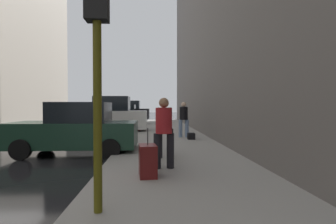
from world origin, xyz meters
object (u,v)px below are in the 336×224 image
parked_gray_coupe (122,115)px  rolling_suitcase (148,161)px  parked_dark_green_sedan (76,130)px  traffic_light (97,28)px  pedestrian_in_tan_coat (165,125)px  parked_white_van (110,116)px  fire_hydrant (139,125)px  parked_black_suv (129,112)px  pedestrian_in_jeans (184,117)px  pedestrian_in_red_jacket (164,129)px  duffel_bag (191,136)px

parked_gray_coupe → rolling_suitcase: 17.53m
parked_dark_green_sedan → rolling_suitcase: bearing=-54.7°
traffic_light → pedestrian_in_tan_coat: bearing=73.6°
parked_white_van → pedestrian_in_tan_coat: parked_white_van is taller
parked_white_van → fire_hydrant: size_ratio=6.55×
pedestrian_in_tan_coat → rolling_suitcase: size_ratio=1.64×
parked_black_suv → pedestrian_in_tan_coat: (2.98, -21.60, 0.07)m
parked_dark_green_sedan → pedestrian_in_jeans: size_ratio=2.47×
parked_white_van → pedestrian_in_red_jacket: parked_white_van is taller
parked_dark_green_sedan → pedestrian_in_tan_coat: (2.98, -1.56, 0.26)m
duffel_bag → pedestrian_in_jeans: bearing=106.8°
fire_hydrant → parked_dark_green_sedan: bearing=-104.2°
parked_dark_green_sedan → pedestrian_in_jeans: pedestrian_in_jeans is taller
duffel_bag → parked_black_suv: bearing=104.2°
parked_gray_coupe → traffic_light: traffic_light is taller
pedestrian_in_jeans → duffel_bag: pedestrian_in_jeans is taller
parked_black_suv → fire_hydrant: 13.06m
traffic_light → pedestrian_in_red_jacket: size_ratio=2.11×
parked_white_van → pedestrian_in_tan_coat: (2.98, -8.65, 0.07)m
pedestrian_in_jeans → duffel_bag: (0.24, -0.81, -0.81)m
rolling_suitcase → pedestrian_in_tan_coat: bearing=77.1°
pedestrian_in_red_jacket → parked_black_suv: bearing=97.2°
parked_white_van → pedestrian_in_tan_coat: size_ratio=2.70×
fire_hydrant → rolling_suitcase: size_ratio=0.68×
traffic_light → rolling_suitcase: bearing=70.0°
fire_hydrant → rolling_suitcase: (0.72, -10.68, -0.01)m
fire_hydrant → traffic_light: traffic_light is taller
parked_dark_green_sedan → fire_hydrant: size_ratio=6.00×
traffic_light → duffel_bag: (2.53, 8.07, -2.47)m
parked_gray_coupe → parked_black_suv: parked_black_suv is taller
fire_hydrant → pedestrian_in_jeans: bearing=-57.4°
parked_black_suv → pedestrian_in_red_jacket: bearing=-82.8°
duffel_bag → pedestrian_in_tan_coat: bearing=-108.3°
parked_dark_green_sedan → pedestrian_in_tan_coat: bearing=-27.6°
traffic_light → duffel_bag: size_ratio=8.18×
rolling_suitcase → duffel_bag: size_ratio=2.36×
parked_dark_green_sedan → duffel_bag: 5.16m
parked_gray_coupe → pedestrian_in_tan_coat: pedestrian_in_tan_coat is taller
rolling_suitcase → fire_hydrant: bearing=93.9°
pedestrian_in_red_jacket → duffel_bag: pedestrian_in_red_jacket is taller
parked_gray_coupe → pedestrian_in_tan_coat: 15.63m
pedestrian_in_tan_coat → pedestrian_in_red_jacket: bearing=-93.7°
fire_hydrant → pedestrian_in_red_jacket: pedestrian_in_red_jacket is taller
parked_dark_green_sedan → pedestrian_in_tan_coat: size_ratio=2.47×
pedestrian_in_red_jacket → pedestrian_in_tan_coat: (0.08, 1.28, 0.00)m
parked_white_van → parked_gray_coupe: 6.69m
fire_hydrant → parked_gray_coupe: bearing=105.1°
parked_dark_green_sedan → traffic_light: (1.85, -5.40, 1.91)m
parked_white_van → rolling_suitcase: 10.96m
parked_white_van → pedestrian_in_red_jacket: bearing=-73.7°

